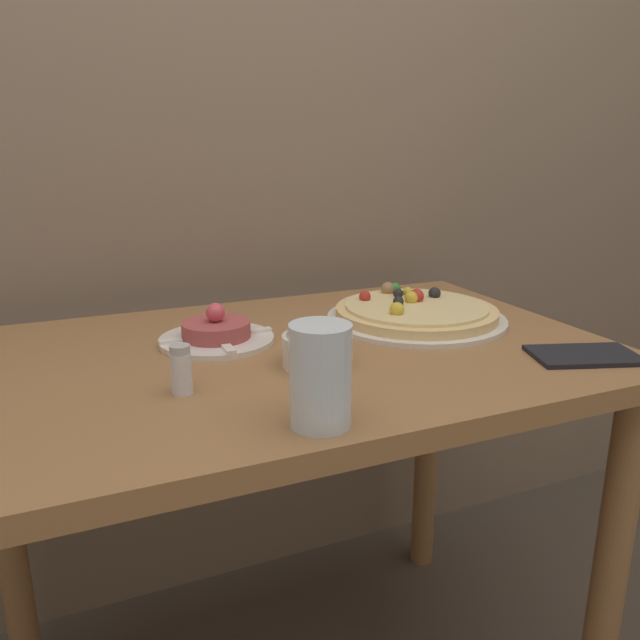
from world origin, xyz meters
TOP-DOWN VIEW (x-y plane):
  - back_wall at (0.00, 0.84)m, footprint 8.00×0.05m
  - dining_table at (0.00, 0.36)m, footprint 1.11×0.71m
  - pizza_plate at (0.30, 0.42)m, footprint 0.35×0.35m
  - tartare_plate at (-0.10, 0.44)m, footprint 0.20×0.20m
  - small_bowl at (0.01, 0.26)m, footprint 0.11×0.11m
  - drinking_glass at (-0.06, 0.06)m, footprint 0.08×0.08m
  - napkin at (0.44, 0.12)m, footprint 0.20×0.15m
  - salt_shaker at (-0.20, 0.23)m, footprint 0.03×0.03m

SIDE VIEW (x-z plane):
  - dining_table at x=0.00m, z-range 0.26..1.04m
  - napkin at x=0.44m, z-range 0.78..0.78m
  - tartare_plate at x=-0.10m, z-range 0.76..0.83m
  - pizza_plate at x=0.30m, z-range 0.76..0.82m
  - small_bowl at x=0.01m, z-range 0.77..0.84m
  - salt_shaker at x=-0.20m, z-range 0.77..0.85m
  - drinking_glass at x=-0.06m, z-range 0.78..0.91m
  - back_wall at x=0.00m, z-range 0.00..2.60m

